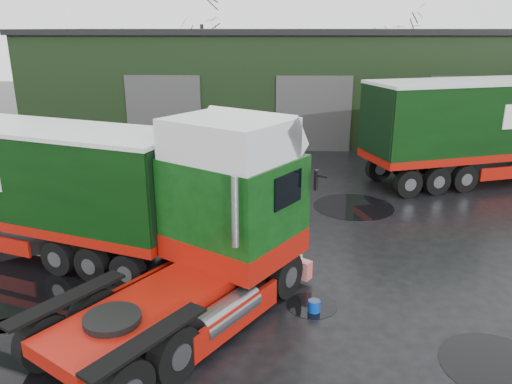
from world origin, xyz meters
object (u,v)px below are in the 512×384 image
Objects in this scene: hero_tractor at (175,234)px; tree_back_b at (397,61)px; lorry_right at (509,130)px; wash_bucket at (314,306)px; warehouse at (307,81)px; tree_back_a at (202,48)px.

hero_tractor is 0.96× the size of tree_back_b.
hero_tractor is 35.22m from tree_back_b.
lorry_right reaches higher than wash_bucket.
tree_back_a is at bearing 128.66° from warehouse.
hero_tractor is 33.31m from tree_back_a.
hero_tractor is at bearing -110.31° from tree_back_b.
warehouse is at bearing -51.34° from tree_back_a.
tree_back_b is (-0.02, 21.00, 1.56)m from lorry_right.
wash_bucket is 33.73m from tree_back_b.
hero_tractor is 0.43× the size of lorry_right.
tree_back_a is (-3.79, 33.00, 2.51)m from hero_tractor.
hero_tractor is at bearing -100.37° from warehouse.
tree_back_a is (-16.02, 21.00, 2.56)m from lorry_right.
tree_back_b is at bearing 74.15° from wash_bucket.
tree_back_b reaches higher than wash_bucket.
tree_back_a is at bearing -160.14° from lorry_right.
wash_bucket is at bearing -78.02° from tree_back_a.
wash_bucket is at bearing -105.85° from tree_back_b.
hero_tractor reaches higher than wash_bucket.
tree_back_a is at bearing 180.00° from tree_back_b.
tree_back_a is (-6.84, 32.26, 4.61)m from wash_bucket.
lorry_right is at bearing -53.91° from warehouse.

